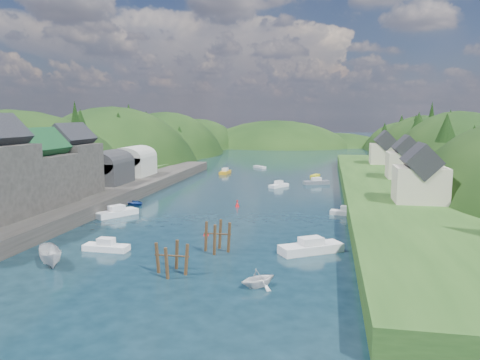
% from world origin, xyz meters
% --- Properties ---
extents(ground, '(600.00, 600.00, 0.00)m').
position_xyz_m(ground, '(0.00, 50.00, 0.00)').
color(ground, black).
rests_on(ground, ground).
extents(hillside_left, '(44.00, 245.56, 52.00)m').
position_xyz_m(hillside_left, '(-45.00, 75.00, -8.03)').
color(hillside_left, black).
rests_on(hillside_left, ground).
extents(hillside_right, '(36.00, 245.56, 48.00)m').
position_xyz_m(hillside_right, '(45.00, 75.00, -7.41)').
color(hillside_right, black).
rests_on(hillside_right, ground).
extents(far_hills, '(103.00, 68.00, 44.00)m').
position_xyz_m(far_hills, '(1.22, 174.01, -10.80)').
color(far_hills, black).
rests_on(far_hills, ground).
extents(hill_trees, '(90.95, 145.11, 12.96)m').
position_xyz_m(hill_trees, '(0.70, 65.06, 11.15)').
color(hill_trees, black).
rests_on(hill_trees, ground).
extents(quay_left, '(12.00, 110.00, 2.00)m').
position_xyz_m(quay_left, '(-24.00, 20.00, 1.00)').
color(quay_left, '#2D2B28').
rests_on(quay_left, ground).
extents(terrace_left_grass, '(12.00, 110.00, 2.50)m').
position_xyz_m(terrace_left_grass, '(-31.00, 20.00, 1.25)').
color(terrace_left_grass, '#234719').
rests_on(terrace_left_grass, ground).
extents(quayside_buildings, '(8.00, 35.84, 12.90)m').
position_xyz_m(quayside_buildings, '(-26.00, 6.39, 7.09)').
color(quayside_buildings, '#2D2B28').
rests_on(quayside_buildings, quay_left).
extents(boat_sheds, '(7.00, 21.00, 7.50)m').
position_xyz_m(boat_sheds, '(-26.00, 39.00, 5.27)').
color(boat_sheds, '#2D2D30').
rests_on(boat_sheds, quay_left).
extents(terrace_right, '(16.00, 120.00, 2.40)m').
position_xyz_m(terrace_right, '(25.00, 40.00, 1.20)').
color(terrace_right, '#234719').
rests_on(terrace_right, ground).
extents(right_bank_cottages, '(9.00, 59.24, 8.41)m').
position_xyz_m(right_bank_cottages, '(28.00, 48.33, 5.84)').
color(right_bank_cottages, beige).
rests_on(right_bank_cottages, terrace_right).
extents(piling_cluster_near, '(3.33, 3.10, 3.51)m').
position_xyz_m(piling_cluster_near, '(0.20, -6.85, 1.19)').
color(piling_cluster_near, '#382314').
rests_on(piling_cluster_near, ground).
extents(piling_cluster_far, '(3.03, 2.85, 3.89)m').
position_xyz_m(piling_cluster_far, '(2.68, 0.85, 1.37)').
color(piling_cluster_far, '#382314').
rests_on(piling_cluster_far, ground).
extents(channel_buoy_near, '(0.70, 0.70, 1.10)m').
position_xyz_m(channel_buoy_near, '(-0.27, 7.17, 0.48)').
color(channel_buoy_near, red).
rests_on(channel_buoy_near, ground).
extents(channel_buoy_far, '(0.70, 0.70, 1.10)m').
position_xyz_m(channel_buoy_far, '(0.02, 25.52, 0.48)').
color(channel_buoy_far, red).
rests_on(channel_buoy_far, ground).
extents(moored_boats, '(38.98, 93.10, 2.01)m').
position_xyz_m(moored_boats, '(-1.63, 17.83, 0.56)').
color(moored_boats, slate).
rests_on(moored_boats, ground).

